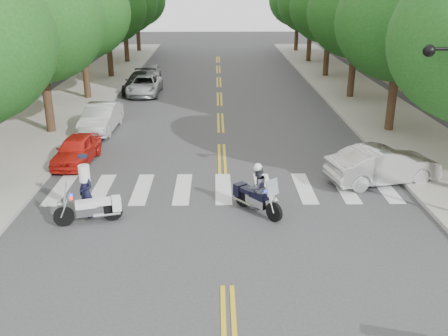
{
  "coord_description": "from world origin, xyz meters",
  "views": [
    {
      "loc": [
        -0.28,
        -11.05,
        7.43
      ],
      "look_at": [
        0.01,
        5.29,
        1.3
      ],
      "focal_mm": 40.0,
      "sensor_mm": 36.0,
      "label": 1
    }
  ],
  "objects_px": {
    "officer_standing": "(86,192)",
    "convertible": "(383,165)",
    "motorcycle_parked": "(94,208)",
    "motorcycle_police": "(256,191)"
  },
  "relations": [
    {
      "from": "officer_standing",
      "to": "convertible",
      "type": "height_order",
      "value": "officer_standing"
    },
    {
      "from": "motorcycle_parked",
      "to": "motorcycle_police",
      "type": "bearing_deg",
      "value": -98.49
    },
    {
      "from": "motorcycle_police",
      "to": "motorcycle_parked",
      "type": "xyz_separation_m",
      "value": [
        -5.34,
        -0.64,
        -0.31
      ]
    },
    {
      "from": "motorcycle_police",
      "to": "officer_standing",
      "type": "height_order",
      "value": "motorcycle_police"
    },
    {
      "from": "motorcycle_police",
      "to": "motorcycle_parked",
      "type": "bearing_deg",
      "value": -31.42
    },
    {
      "from": "motorcycle_parked",
      "to": "officer_standing",
      "type": "xyz_separation_m",
      "value": [
        -0.33,
        0.45,
        0.38
      ]
    },
    {
      "from": "motorcycle_parked",
      "to": "convertible",
      "type": "distance_m",
      "value": 10.99
    },
    {
      "from": "officer_standing",
      "to": "convertible",
      "type": "bearing_deg",
      "value": 58.23
    },
    {
      "from": "officer_standing",
      "to": "motorcycle_parked",
      "type": "bearing_deg",
      "value": -9.78
    },
    {
      "from": "motorcycle_parked",
      "to": "officer_standing",
      "type": "bearing_deg",
      "value": 21.09
    }
  ]
}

